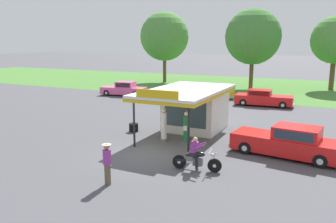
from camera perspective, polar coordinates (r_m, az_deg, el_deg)
The scene contains 15 objects.
ground_plane at distance 18.03m, azimuth -3.35°, elevation -7.03°, with size 300.00×300.00×0.00m, color #4C4C51.
grass_verge_strip at distance 46.02m, azimuth 15.26°, elevation 4.04°, with size 120.00×24.00×0.01m, color #477A33.
service_station_kiosk at distance 22.20m, azimuth 4.37°, elevation 1.08°, with size 4.19×7.78×3.38m.
gas_pump_nearside at distance 20.03m, azimuth -0.71°, elevation -2.39°, with size 0.44×0.44×1.99m.
gas_pump_offside at distance 19.46m, azimuth 3.13°, elevation -2.98°, with size 0.44×0.44×1.89m.
motorcycle_with_rider at distance 15.51m, azimuth 4.78°, elevation -7.65°, with size 2.28×0.72×1.58m.
featured_classic_sedan at distance 18.35m, azimuth 19.67°, elevation -4.97°, with size 5.75×2.56×1.63m.
parked_car_back_row_centre at distance 32.37m, azimuth 15.87°, elevation 2.17°, with size 5.43×2.28×1.49m.
parked_car_back_row_centre_left at distance 37.54m, azimuth -7.49°, elevation 3.77°, with size 5.37×2.54×1.54m.
parked_car_back_row_left at distance 35.78m, azimuth 7.29°, elevation 3.38°, with size 5.28×3.07×1.50m.
bystander_leaning_by_kiosk at distance 14.06m, azimuth -10.30°, elevation -8.58°, with size 0.38×0.38×1.76m.
tree_oak_right at distance 43.69m, azimuth 14.26°, elevation 12.21°, with size 6.86×6.86×9.91m.
tree_oak_centre at distance 49.55m, azimuth -0.59°, elevation 12.64°, with size 7.00×7.00×10.14m.
tree_oak_left at distance 46.18m, azimuth 26.63°, elevation 10.67°, with size 5.79×5.79×8.99m.
spare_tire_stack at distance 22.24m, azimuth -5.86°, elevation -2.73°, with size 0.60×0.60×0.54m.
Camera 1 is at (8.40, -14.88, 5.76)m, focal length 35.84 mm.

